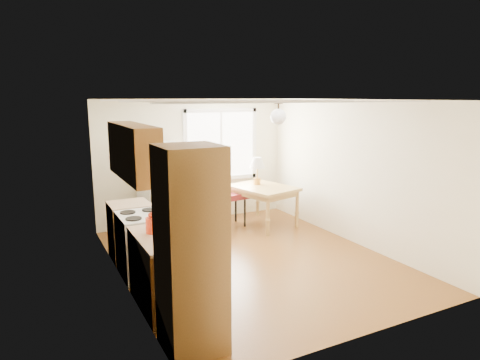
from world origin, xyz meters
TOP-DOWN VIEW (x-y plane):
  - room_shell at (0.00, 0.00)m, footprint 4.60×5.60m
  - kitchen_run at (-1.72, -0.63)m, footprint 0.65×3.40m
  - window_unit at (0.60, 2.47)m, footprint 1.64×0.05m
  - pendant_light at (0.70, 0.40)m, footprint 0.26×0.26m
  - refrigerator at (-0.85, 2.00)m, footprint 0.79×0.79m
  - bench at (0.10, 1.79)m, footprint 1.49×0.68m
  - dining_table at (1.07, 1.54)m, footprint 1.23×1.46m
  - chair at (0.19, 1.90)m, footprint 0.42×0.42m
  - table_lamp at (1.08, 1.77)m, footprint 0.32×0.32m
  - coffee_maker at (-1.72, -1.32)m, footprint 0.20×0.24m
  - kettle at (-1.78, -0.68)m, footprint 0.14×0.14m

SIDE VIEW (x-z plane):
  - chair at x=0.19m, z-range 0.07..1.01m
  - bench at x=0.10m, z-range 0.26..0.93m
  - dining_table at x=1.07m, z-range 0.29..1.08m
  - kitchen_run at x=-1.72m, z-range -0.26..1.94m
  - refrigerator at x=-0.85m, z-range 0.00..1.70m
  - kettle at x=-1.78m, z-range 0.88..1.14m
  - coffee_maker at x=-1.72m, z-range 0.85..1.20m
  - table_lamp at x=1.08m, z-range 0.92..1.47m
  - room_shell at x=0.00m, z-range -0.06..2.56m
  - window_unit at x=0.60m, z-range 0.79..2.31m
  - pendant_light at x=0.70m, z-range 2.04..2.44m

